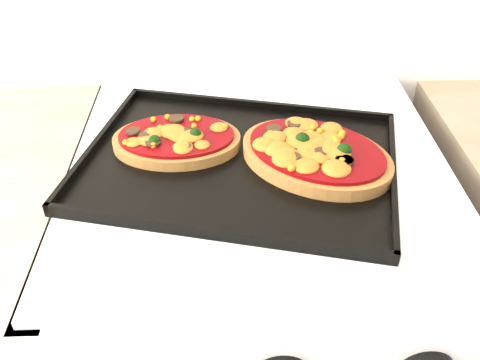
{
  "coord_description": "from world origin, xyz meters",
  "views": [
    {
      "loc": [
        -0.09,
        1.03,
        1.39
      ],
      "look_at": [
        -0.07,
        1.65,
        0.92
      ],
      "focal_mm": 40.0,
      "sensor_mm": 36.0,
      "label": 1
    }
  ],
  "objects_px": {
    "baking_tray": "(239,159)",
    "stove": "(255,346)",
    "pizza_left": "(177,138)",
    "pizza_right": "(316,153)"
  },
  "relations": [
    {
      "from": "stove",
      "to": "baking_tray",
      "type": "distance_m",
      "value": 0.47
    },
    {
      "from": "stove",
      "to": "pizza_left",
      "type": "xyz_separation_m",
      "value": [
        -0.13,
        0.04,
        0.48
      ]
    },
    {
      "from": "baking_tray",
      "to": "stove",
      "type": "bearing_deg",
      "value": 11.37
    },
    {
      "from": "baking_tray",
      "to": "pizza_left",
      "type": "xyz_separation_m",
      "value": [
        -0.1,
        0.04,
        0.01
      ]
    },
    {
      "from": "stove",
      "to": "pizza_left",
      "type": "relative_size",
      "value": 4.52
    },
    {
      "from": "pizza_left",
      "to": "pizza_right",
      "type": "relative_size",
      "value": 0.85
    },
    {
      "from": "pizza_right",
      "to": "baking_tray",
      "type": "bearing_deg",
      "value": 175.47
    },
    {
      "from": "stove",
      "to": "baking_tray",
      "type": "height_order",
      "value": "baking_tray"
    },
    {
      "from": "pizza_left",
      "to": "pizza_right",
      "type": "bearing_deg",
      "value": -13.73
    },
    {
      "from": "stove",
      "to": "pizza_left",
      "type": "bearing_deg",
      "value": 161.24
    }
  ]
}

